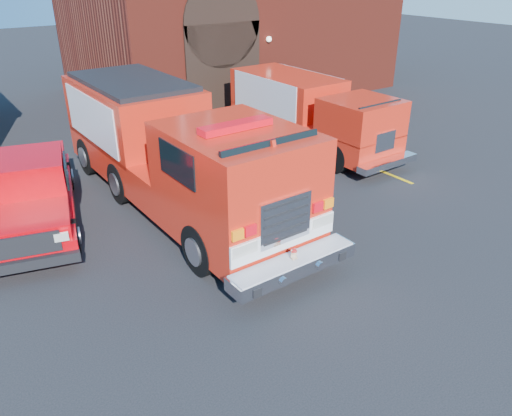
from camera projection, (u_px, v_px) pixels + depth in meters
ground at (229, 237)px, 12.62m from camera, size 100.00×100.00×0.00m
parking_stripe_near at (377, 169)px, 16.70m from camera, size 0.12×3.00×0.01m
parking_stripe_mid at (317, 145)px, 18.90m from camera, size 0.12×3.00×0.01m
parking_stripe_far at (270, 126)px, 21.10m from camera, size 0.12×3.00×0.01m
fire_station at (229, 4)px, 25.60m from camera, size 15.20×10.20×8.45m
fire_engine at (173, 150)px, 13.58m from camera, size 3.02×10.33×3.17m
pickup_truck at (28, 191)px, 12.87m from camera, size 3.57×6.32×1.96m
secondary_truck at (309, 111)px, 18.27m from camera, size 2.45×7.57×2.44m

